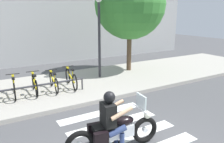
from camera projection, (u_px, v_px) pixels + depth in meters
name	position (u px, v px, depth m)	size (l,w,h in m)	color
sidewalk	(57.00, 88.00, 9.27)	(24.00, 4.40, 0.15)	#A8A399
crosswalk_stripe_3	(130.00, 136.00, 5.77)	(2.80, 0.40, 0.01)	white
crosswalk_stripe_4	(114.00, 123.00, 6.44)	(2.80, 0.40, 0.01)	white
crosswalk_stripe_5	(101.00, 113.00, 7.10)	(2.80, 0.40, 0.01)	white
motorcycle	(115.00, 132.00, 5.07)	(2.30, 0.74, 1.26)	black
rider	(112.00, 117.00, 4.95)	(0.67, 0.59, 1.46)	black
bicycle_2	(14.00, 87.00, 8.07)	(0.48, 1.60, 0.76)	black
bicycle_3	(35.00, 84.00, 8.42)	(0.48, 1.65, 0.77)	black
bicycle_4	(54.00, 81.00, 8.78)	(0.48, 1.68, 0.73)	black
bicycle_5	(71.00, 78.00, 9.13)	(0.48, 1.75, 0.80)	black
bike_rack	(27.00, 88.00, 7.77)	(4.22, 0.07, 0.49)	#333338
street_lamp	(99.00, 30.00, 10.12)	(0.28, 0.28, 3.83)	#2D2D33
tree_near_rack	(130.00, 4.00, 11.12)	(3.55, 3.55, 5.32)	brown
building_backdrop	(25.00, 9.00, 13.20)	(24.00, 1.20, 6.68)	#AAAAAA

